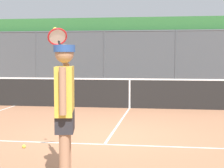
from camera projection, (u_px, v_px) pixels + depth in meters
name	position (u px, v px, depth m)	size (l,w,h in m)	color
ground_plane	(110.00, 137.00, 7.59)	(60.00, 60.00, 0.00)	#B27551
court_line_markings	(102.00, 148.00, 6.62)	(7.85, 9.00, 0.01)	white
fence_backdrop	(140.00, 56.00, 16.52)	(18.56, 1.37, 3.38)	#474C51
tennis_net	(130.00, 93.00, 11.75)	(10.09, 0.09, 1.07)	#2D2D2D
tennis_player	(65.00, 103.00, 4.60)	(0.67, 1.40, 2.11)	black
tennis_ball_near_net	(24.00, 146.00, 6.64)	(0.07, 0.07, 0.07)	#D6E042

